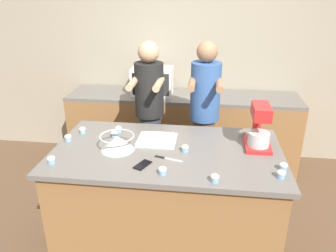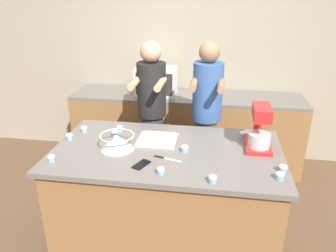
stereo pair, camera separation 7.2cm
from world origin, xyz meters
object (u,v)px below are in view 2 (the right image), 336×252
(cupcake_0, at_px, (84,129))
(cupcake_7, at_px, (185,148))
(cupcake_5, at_px, (51,158))
(cupcake_8, at_px, (115,133))
(stand_mixer, at_px, (260,130))
(microwave_oven, at_px, (156,81))
(mixing_bowl, at_px, (117,141))
(baking_tray, at_px, (157,139))
(cupcake_9, at_px, (213,179))
(person_right, at_px, (206,121))
(cell_phone, at_px, (141,164))
(cupcake_3, at_px, (280,176))
(cupcake_10, at_px, (120,128))
(cupcake_4, at_px, (161,170))
(cupcake_2, at_px, (243,134))
(person_left, at_px, (152,118))
(knife, at_px, (166,158))
(cupcake_1, at_px, (69,136))
(cupcake_6, at_px, (283,168))

(cupcake_0, xyz_separation_m, cupcake_7, (0.92, -0.24, 0.00))
(cupcake_5, relative_size, cupcake_8, 1.00)
(stand_mixer, distance_m, cupcake_5, 1.59)
(stand_mixer, relative_size, microwave_oven, 0.74)
(mixing_bowl, relative_size, baking_tray, 0.85)
(cupcake_7, distance_m, cupcake_9, 0.47)
(mixing_bowl, distance_m, baking_tray, 0.34)
(person_right, xyz_separation_m, cell_phone, (-0.42, -1.02, 0.04))
(cupcake_3, distance_m, cupcake_10, 1.42)
(stand_mixer, height_order, cupcake_4, stand_mixer)
(cupcake_2, relative_size, cupcake_9, 1.00)
(person_left, bearing_deg, cupcake_2, -25.33)
(microwave_oven, bearing_deg, cell_phone, -82.61)
(knife, xyz_separation_m, cupcake_7, (0.13, 0.14, 0.03))
(cupcake_7, bearing_deg, cupcake_9, -60.92)
(cupcake_5, bearing_deg, cupcake_7, 17.84)
(knife, xyz_separation_m, cupcake_3, (0.79, -0.17, 0.03))
(knife, bearing_deg, cupcake_2, 39.33)
(person_right, bearing_deg, mixing_bowl, -129.77)
(mixing_bowl, relative_size, microwave_oven, 0.56)
(microwave_oven, relative_size, cell_phone, 3.03)
(person_right, bearing_deg, person_left, -179.98)
(cupcake_0, relative_size, cupcake_3, 1.00)
(cupcake_1, bearing_deg, cupcake_8, 18.37)
(stand_mixer, distance_m, cupcake_4, 0.87)
(person_right, bearing_deg, cupcake_9, -85.39)
(cupcake_4, relative_size, cupcake_8, 1.00)
(cupcake_6, xyz_separation_m, cupcake_10, (-1.32, 0.50, 0.00))
(knife, relative_size, cupcake_10, 3.72)
(person_left, distance_m, cupcake_7, 0.87)
(cupcake_0, distance_m, cupcake_1, 0.18)
(cell_phone, distance_m, cupcake_7, 0.38)
(cupcake_4, relative_size, cupcake_6, 1.00)
(cupcake_8, bearing_deg, cupcake_9, -35.50)
(cupcake_3, bearing_deg, cupcake_9, -166.52)
(mixing_bowl, height_order, cupcake_5, mixing_bowl)
(knife, xyz_separation_m, cupcake_4, (-0.00, -0.22, 0.03))
(cupcake_7, bearing_deg, cupcake_6, -15.66)
(cell_phone, bearing_deg, cupcake_2, 38.91)
(mixing_bowl, height_order, cupcake_10, mixing_bowl)
(microwave_oven, height_order, cupcake_9, microwave_oven)
(microwave_oven, distance_m, cupcake_8, 1.34)
(cupcake_1, relative_size, cupcake_4, 1.00)
(baking_tray, distance_m, cupcake_3, 1.02)
(cupcake_7, bearing_deg, cupcake_3, -24.42)
(stand_mixer, distance_m, cupcake_9, 0.67)
(person_left, xyz_separation_m, cupcake_9, (0.64, -1.17, 0.07))
(cell_phone, height_order, cupcake_3, cupcake_3)
(baking_tray, distance_m, cupcake_6, 1.01)
(knife, xyz_separation_m, cupcake_5, (-0.82, -0.17, 0.03))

